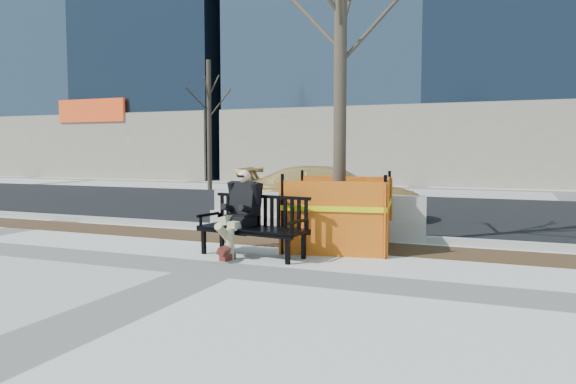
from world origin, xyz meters
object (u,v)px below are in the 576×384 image
object	(u,v)px
tree_fence	(339,247)
sedan	(331,219)
seated_man	(241,254)
jersey_barrier_right	(346,238)
jersey_barrier_left	(272,233)
bench	(253,256)

from	to	relation	value
tree_fence	sedan	distance (m)	4.09
seated_man	tree_fence	bearing A→B (deg)	51.31
jersey_barrier_right	sedan	bearing A→B (deg)	104.30
seated_man	jersey_barrier_right	distance (m)	2.60
tree_fence	jersey_barrier_left	size ratio (longest dim) A/B	2.23
bench	sedan	distance (m)	5.21
seated_man	tree_fence	size ratio (longest dim) A/B	0.21
sedan	jersey_barrier_left	world-z (taller)	sedan
seated_man	sedan	xyz separation A→B (m)	(0.00, 5.11, 0.00)
bench	jersey_barrier_right	world-z (taller)	bench
sedan	tree_fence	bearing A→B (deg)	-170.08
seated_man	sedan	size ratio (longest dim) A/B	0.30
seated_man	tree_fence	xyz separation A→B (m)	(1.37, 1.25, 0.00)
bench	seated_man	xyz separation A→B (m)	(-0.26, 0.09, 0.00)
bench	jersey_barrier_left	distance (m)	2.56
tree_fence	jersey_barrier_right	size ratio (longest dim) A/B	2.22
bench	sedan	world-z (taller)	sedan
bench	seated_man	bearing A→B (deg)	169.15
seated_man	sedan	bearing A→B (deg)	98.84
bench	tree_fence	bearing A→B (deg)	59.38
tree_fence	bench	bearing A→B (deg)	-129.51
seated_man	tree_fence	world-z (taller)	tree_fence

